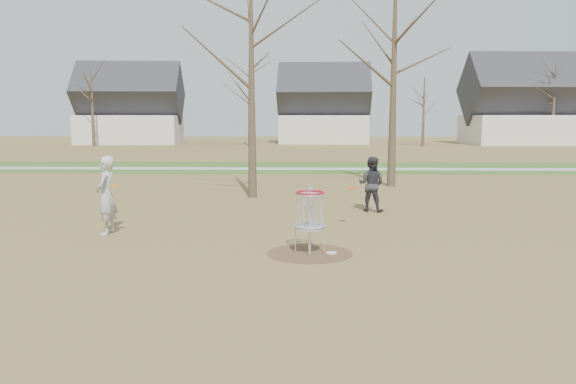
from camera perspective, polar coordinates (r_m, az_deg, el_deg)
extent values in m
plane|color=brown|center=(11.82, 2.21, -6.25)|extent=(160.00, 160.00, 0.00)
cube|color=#2D5119|center=(32.61, 1.96, 2.52)|extent=(160.00, 8.00, 0.01)
cube|color=#9E9E99|center=(31.61, 1.96, 2.38)|extent=(160.00, 1.50, 0.01)
cylinder|color=#47331E|center=(11.82, 2.21, -6.22)|extent=(1.80, 1.80, 0.01)
imported|color=#ABABAB|center=(14.28, -17.98, -0.33)|extent=(0.46, 0.70, 1.91)
imported|color=#2C2C30|center=(17.18, 8.46, 0.80)|extent=(0.99, 0.89, 1.67)
cylinder|color=silver|center=(11.81, 4.44, -6.18)|extent=(0.22, 0.22, 0.02)
cylinder|color=#EC430C|center=(14.59, 6.53, 0.42)|extent=(0.22, 0.22, 0.08)
cylinder|color=orange|center=(13.99, -17.25, 0.60)|extent=(0.22, 0.22, 0.02)
cylinder|color=#9EA3AD|center=(11.68, 2.22, -3.03)|extent=(0.05, 0.05, 1.35)
cylinder|color=#9EA3AD|center=(11.70, 2.22, -3.63)|extent=(0.64, 0.64, 0.04)
torus|color=#9EA3AD|center=(11.59, 2.24, -0.23)|extent=(0.60, 0.60, 0.04)
torus|color=#B50C1A|center=(11.58, 2.24, -0.06)|extent=(0.60, 0.60, 0.04)
cone|color=#382B1E|center=(20.10, -3.71, 10.14)|extent=(0.32, 0.32, 7.50)
cone|color=#382B1E|center=(23.80, 10.67, 10.81)|extent=(0.36, 0.36, 8.50)
cone|color=#382B1E|center=(61.53, -19.26, 8.14)|extent=(0.36, 0.36, 8.00)
cone|color=#382B1E|center=(59.80, -3.92, 9.04)|extent=(0.40, 0.40, 9.00)
cone|color=#382B1E|center=(59.73, 13.61, 7.90)|extent=(0.32, 0.32, 7.00)
cone|color=#382B1E|center=(65.89, 25.39, 7.98)|extent=(0.38, 0.38, 8.50)
cube|color=silver|center=(66.54, -15.70, 6.12)|extent=(11.46, 7.75, 3.20)
pyramid|color=#2D2D33|center=(66.57, -15.80, 9.03)|extent=(12.01, 7.79, 3.55)
cube|color=silver|center=(65.53, 3.65, 6.37)|extent=(10.24, 7.34, 3.20)
pyramid|color=#2D2D33|center=(65.56, 3.67, 9.32)|extent=(10.74, 7.36, 3.55)
cube|color=silver|center=(67.91, 22.70, 5.85)|extent=(12.40, 8.62, 3.20)
pyramid|color=#2D2D33|center=(67.95, 22.85, 8.91)|extent=(13.00, 8.65, 4.06)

